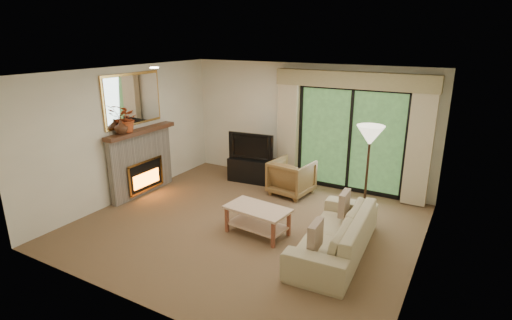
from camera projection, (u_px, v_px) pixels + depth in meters
The scene contains 22 objects.
floor at pixel (248, 225), 6.93m from camera, with size 5.50×5.50×0.00m, color brown.
ceiling at pixel (246, 72), 6.15m from camera, with size 5.50×5.50×0.00m, color silver.
wall_back at pixel (306, 125), 8.62m from camera, with size 5.00×5.00×0.00m, color beige.
wall_front at pixel (133, 208), 4.47m from camera, with size 5.00×5.00×0.00m, color beige.
wall_left at pixel (127, 134), 7.84m from camera, with size 5.00×5.00×0.00m, color beige.
wall_right at pixel (426, 182), 5.25m from camera, with size 5.00×5.00×0.00m, color beige.
fireplace at pixel (142, 162), 8.13m from camera, with size 0.24×1.70×1.37m, color slate, non-canonical shape.
mirror at pixel (133, 99), 7.79m from camera, with size 0.07×1.45×1.02m, color gold, non-canonical shape.
sliding_door at pixel (350, 140), 8.17m from camera, with size 2.26×0.10×2.16m, color black, non-canonical shape.
curtain_left at pixel (288, 129), 8.68m from camera, with size 0.45×0.18×2.35m, color tan.
curtain_right at pixel (420, 145), 7.41m from camera, with size 0.45×0.18×2.35m, color tan.
cornice at pixel (353, 80), 7.73m from camera, with size 3.20×0.24×0.32m, color #96845A.
media_console at pixel (253, 170), 8.95m from camera, with size 1.05×0.47×0.52m, color black.
tv at pixel (253, 146), 8.78m from camera, with size 1.04×0.14×0.60m, color black.
armchair at pixel (292, 177), 8.19m from camera, with size 0.77×0.80×0.72m, color brown.
sofa at pixel (335, 233), 5.97m from camera, with size 2.21×0.86×0.64m, color tan.
pillow_near at pixel (315, 236), 5.41m from camera, with size 0.11×0.40×0.40m, color #4C3626.
pillow_far at pixel (344, 203), 6.47m from camera, with size 0.10×0.39×0.39m, color #4C3626.
coffee_table at pixel (258, 221), 6.56m from camera, with size 1.04×0.57×0.47m, color tan, non-canonical shape.
floor_lamp at pixel (367, 175), 6.80m from camera, with size 0.46×0.46×1.73m, color beige, non-canonical shape.
vase at pixel (121, 127), 7.50m from camera, with size 0.25×0.25×0.26m, color #462717.
branches at pixel (127, 119), 7.60m from camera, with size 0.47×0.40×0.52m, color #B34720.
Camera 1 is at (3.22, -5.39, 3.15)m, focal length 28.00 mm.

